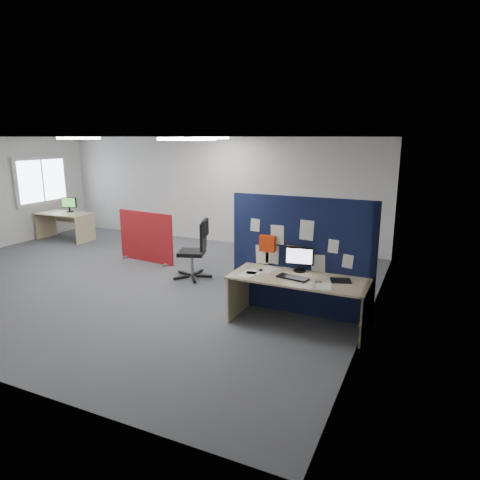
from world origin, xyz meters
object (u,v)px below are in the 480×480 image
at_px(navy_divider, 300,257).
at_px(red_divider, 146,237).
at_px(main_desk, 300,287).
at_px(second_desk, 66,219).
at_px(office_chair, 198,246).
at_px(monitor_main, 300,258).
at_px(monitor_second, 69,204).

height_order(navy_divider, red_divider, navy_divider).
xyz_separation_m(main_desk, second_desk, (-7.26, 2.55, -0.02)).
bearing_deg(main_desk, office_chair, 153.64).
relative_size(main_desk, monitor_main, 4.66).
bearing_deg(office_chair, second_desk, 145.56).
bearing_deg(red_divider, second_desk, 172.34).
height_order(main_desk, office_chair, office_chair).
bearing_deg(main_desk, red_divider, 156.74).
height_order(monitor_main, second_desk, monitor_main).
relative_size(main_desk, second_desk, 1.33).
bearing_deg(office_chair, monitor_second, 143.79).
relative_size(navy_divider, office_chair, 1.94).
xyz_separation_m(monitor_main, monitor_second, (-7.17, 2.49, 0.01)).
bearing_deg(red_divider, monitor_second, 169.65).
distance_m(second_desk, office_chair, 5.04).
bearing_deg(main_desk, monitor_second, 159.53).
bearing_deg(main_desk, monitor_main, 109.94).
relative_size(main_desk, monitor_second, 4.63).
height_order(monitor_main, monitor_second, monitor_second).
bearing_deg(red_divider, main_desk, -16.79).
bearing_deg(navy_divider, monitor_main, -75.31).
distance_m(red_divider, second_desk, 3.33).
xyz_separation_m(navy_divider, office_chair, (-2.29, 0.84, -0.26)).
distance_m(monitor_main, second_desk, 7.56).
distance_m(navy_divider, monitor_main, 0.14).
bearing_deg(navy_divider, office_chair, 159.88).
xyz_separation_m(navy_divider, monitor_second, (-7.13, 2.35, 0.03)).
bearing_deg(monitor_second, main_desk, -33.15).
distance_m(monitor_main, office_chair, 2.54).
distance_m(navy_divider, office_chair, 2.46).
height_order(navy_divider, monitor_main, navy_divider).
bearing_deg(second_desk, main_desk, -19.32).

